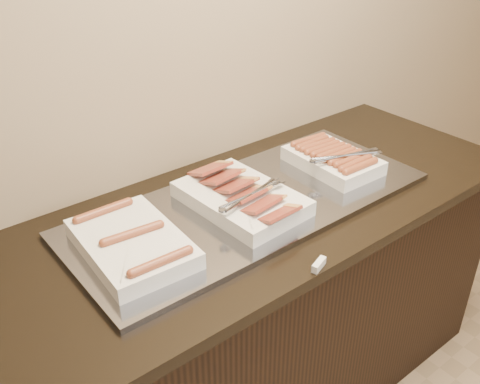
{
  "coord_description": "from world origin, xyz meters",
  "views": [
    {
      "loc": [
        -0.92,
        1.01,
        1.81
      ],
      "look_at": [
        -0.02,
        2.13,
        0.97
      ],
      "focal_mm": 40.0,
      "sensor_mm": 36.0,
      "label": 1
    }
  ],
  "objects_px": {
    "counter": "(244,313)",
    "dish_center": "(241,197)",
    "dish_left": "(132,243)",
    "dish_right": "(334,158)",
    "warming_tray": "(251,204)"
  },
  "relations": [
    {
      "from": "counter",
      "to": "dish_left",
      "type": "distance_m",
      "value": 0.64
    },
    {
      "from": "dish_left",
      "to": "dish_right",
      "type": "distance_m",
      "value": 0.81
    },
    {
      "from": "dish_center",
      "to": "warming_tray",
      "type": "bearing_deg",
      "value": 1.54
    },
    {
      "from": "warming_tray",
      "to": "dish_left",
      "type": "relative_size",
      "value": 3.12
    },
    {
      "from": "counter",
      "to": "dish_right",
      "type": "height_order",
      "value": "dish_right"
    },
    {
      "from": "dish_right",
      "to": "counter",
      "type": "bearing_deg",
      "value": -178.77
    },
    {
      "from": "dish_right",
      "to": "warming_tray",
      "type": "bearing_deg",
      "value": -178.82
    },
    {
      "from": "counter",
      "to": "dish_center",
      "type": "bearing_deg",
      "value": -168.73
    },
    {
      "from": "warming_tray",
      "to": "dish_left",
      "type": "distance_m",
      "value": 0.43
    },
    {
      "from": "counter",
      "to": "dish_center",
      "type": "distance_m",
      "value": 0.5
    },
    {
      "from": "dish_left",
      "to": "dish_right",
      "type": "bearing_deg",
      "value": 2.93
    },
    {
      "from": "dish_left",
      "to": "dish_right",
      "type": "height_order",
      "value": "dish_right"
    },
    {
      "from": "counter",
      "to": "warming_tray",
      "type": "distance_m",
      "value": 0.46
    },
    {
      "from": "dish_left",
      "to": "dish_right",
      "type": "xyz_separation_m",
      "value": [
        0.81,
        -0.0,
        0.01
      ]
    },
    {
      "from": "counter",
      "to": "dish_right",
      "type": "xyz_separation_m",
      "value": [
        0.4,
        -0.0,
        0.5
      ]
    }
  ]
}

